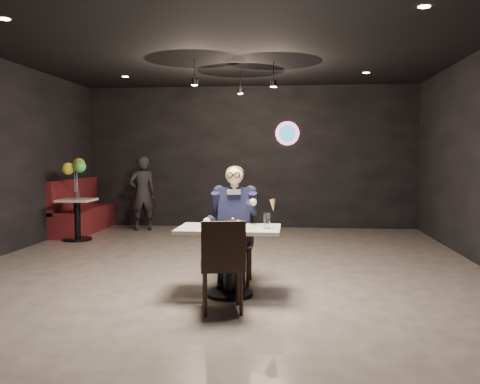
# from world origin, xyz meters

# --- Properties ---
(floor) EXTENTS (9.00, 9.00, 0.00)m
(floor) POSITION_xyz_m (0.00, 0.00, 0.00)
(floor) COLOR gray
(floor) RESTS_ON ground
(wall_sign) EXTENTS (0.50, 0.06, 0.50)m
(wall_sign) POSITION_xyz_m (0.80, 4.47, 2.00)
(wall_sign) COLOR pink
(wall_sign) RESTS_ON floor
(pendant_lights) EXTENTS (1.40, 1.20, 0.36)m
(pendant_lights) POSITION_xyz_m (0.00, 2.00, 2.88)
(pendant_lights) COLOR black
(pendant_lights) RESTS_ON floor
(main_table) EXTENTS (1.10, 0.70, 0.75)m
(main_table) POSITION_xyz_m (0.23, -0.90, 0.38)
(main_table) COLOR white
(main_table) RESTS_ON floor
(chair_far) EXTENTS (0.42, 0.46, 0.92)m
(chair_far) POSITION_xyz_m (0.23, -0.35, 0.46)
(chair_far) COLOR black
(chair_far) RESTS_ON floor
(chair_near) EXTENTS (0.51, 0.54, 0.92)m
(chair_near) POSITION_xyz_m (0.23, -1.46, 0.46)
(chair_near) COLOR black
(chair_near) RESTS_ON floor
(seated_man) EXTENTS (0.60, 0.80, 1.44)m
(seated_man) POSITION_xyz_m (0.23, -0.35, 0.72)
(seated_man) COLOR black
(seated_man) RESTS_ON floor
(dessert_plate) EXTENTS (0.24, 0.24, 0.01)m
(dessert_plate) POSITION_xyz_m (0.27, -1.01, 0.76)
(dessert_plate) COLOR white
(dessert_plate) RESTS_ON main_table
(cake_slice) EXTENTS (0.12, 0.11, 0.07)m
(cake_slice) POSITION_xyz_m (0.30, -0.99, 0.80)
(cake_slice) COLOR black
(cake_slice) RESTS_ON dessert_plate
(mint_leaf) EXTENTS (0.06, 0.04, 0.01)m
(mint_leaf) POSITION_xyz_m (0.35, -1.04, 0.84)
(mint_leaf) COLOR green
(mint_leaf) RESTS_ON cake_slice
(sundae_glass) EXTENTS (0.07, 0.07, 0.16)m
(sundae_glass) POSITION_xyz_m (0.64, -0.95, 0.83)
(sundae_glass) COLOR silver
(sundae_glass) RESTS_ON main_table
(wafer_cone) EXTENTS (0.08, 0.08, 0.13)m
(wafer_cone) POSITION_xyz_m (0.71, -0.97, 1.00)
(wafer_cone) COLOR tan
(wafer_cone) RESTS_ON sundae_glass
(booth_bench) EXTENTS (0.53, 2.13, 1.07)m
(booth_bench) POSITION_xyz_m (-3.25, 3.44, 0.53)
(booth_bench) COLOR #4E101A
(booth_bench) RESTS_ON floor
(side_table) EXTENTS (0.59, 0.59, 0.73)m
(side_table) POSITION_xyz_m (-2.95, 2.44, 0.37)
(side_table) COLOR white
(side_table) RESTS_ON floor
(balloon_vase) EXTENTS (0.10, 0.10, 0.15)m
(balloon_vase) POSITION_xyz_m (-2.95, 2.44, 0.82)
(balloon_vase) COLOR silver
(balloon_vase) RESTS_ON side_table
(balloon_bunch) EXTENTS (0.40, 0.40, 0.65)m
(balloon_bunch) POSITION_xyz_m (-2.95, 2.44, 1.23)
(balloon_bunch) COLOR #FEFD35
(balloon_bunch) RESTS_ON balloon_vase
(passerby) EXTENTS (0.66, 0.57, 1.52)m
(passerby) POSITION_xyz_m (-2.14, 3.77, 0.76)
(passerby) COLOR black
(passerby) RESTS_ON floor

